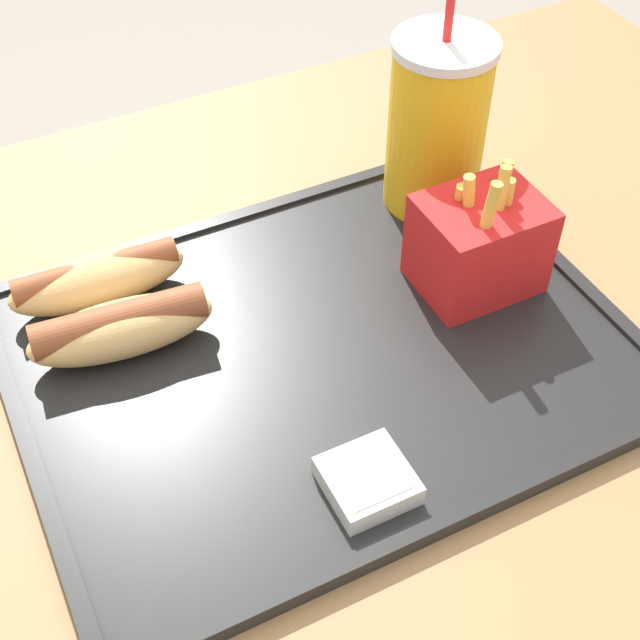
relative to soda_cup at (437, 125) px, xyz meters
name	(u,v)px	position (x,y,z in m)	size (l,w,h in m)	color
dining_table	(297,614)	(-0.21, -0.14, -0.44)	(1.21, 0.82, 0.70)	olive
food_tray	(320,351)	(-0.17, -0.12, -0.08)	(0.45, 0.35, 0.01)	black
soda_cup	(437,125)	(0.00, 0.00, 0.00)	(0.09, 0.09, 0.19)	gold
hot_dog_far	(97,278)	(-0.30, 0.01, -0.06)	(0.14, 0.05, 0.04)	tan
hot_dog_near	(121,327)	(-0.30, -0.05, -0.06)	(0.14, 0.06, 0.04)	tan
fries_carton	(479,243)	(-0.03, -0.11, -0.04)	(0.09, 0.08, 0.12)	red
sauce_cup_mayo	(368,480)	(-0.20, -0.25, -0.07)	(0.06, 0.06, 0.02)	silver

